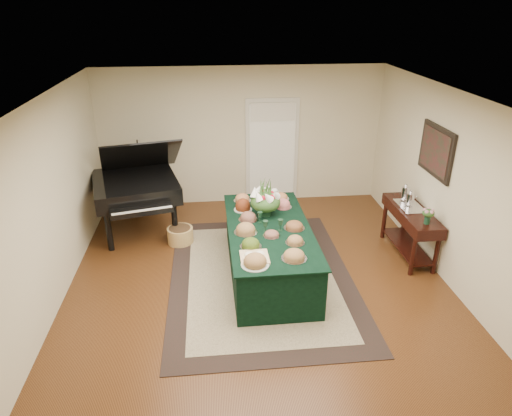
{
  "coord_description": "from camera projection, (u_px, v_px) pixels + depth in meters",
  "views": [
    {
      "loc": [
        -0.63,
        -5.67,
        3.81
      ],
      "look_at": [
        0.0,
        0.3,
        1.05
      ],
      "focal_mm": 32.0,
      "sensor_mm": 36.0,
      "label": 1
    }
  ],
  "objects": [
    {
      "name": "wicker_basket",
      "position": [
        180.0,
        235.0,
        7.78
      ],
      "size": [
        0.44,
        0.44,
        0.27
      ],
      "primitive_type": "cylinder",
      "color": "#A67E43",
      "rests_on": "ground"
    },
    {
      "name": "green_goblets",
      "position": [
        268.0,
        223.0,
        6.57
      ],
      "size": [
        0.34,
        0.38,
        0.18
      ],
      "color": "#13301D",
      "rests_on": "buffet_table"
    },
    {
      "name": "wall_painting",
      "position": [
        436.0,
        151.0,
        6.77
      ],
      "size": [
        0.05,
        0.95,
        0.75
      ],
      "color": "black",
      "rests_on": "ground"
    },
    {
      "name": "food_platters",
      "position": [
        264.0,
        226.0,
        6.56
      ],
      "size": [
        1.03,
        2.34,
        0.15
      ],
      "color": "#AEB7AD",
      "rests_on": "buffet_table"
    },
    {
      "name": "buffet_table",
      "position": [
        269.0,
        250.0,
        6.8
      ],
      "size": [
        1.21,
        2.55,
        0.78
      ],
      "color": "black",
      "rests_on": "ground"
    },
    {
      "name": "mahogany_sideboard",
      "position": [
        411.0,
        220.0,
        7.22
      ],
      "size": [
        0.45,
        1.42,
        0.8
      ],
      "color": "black",
      "rests_on": "ground"
    },
    {
      "name": "ground",
      "position": [
        258.0,
        280.0,
        6.77
      ],
      "size": [
        6.0,
        6.0,
        0.0
      ],
      "primitive_type": "plane",
      "color": "black",
      "rests_on": "ground"
    },
    {
      "name": "cutting_board",
      "position": [
        254.0,
        255.0,
        5.86
      ],
      "size": [
        0.37,
        0.37,
        0.1
      ],
      "color": "tan",
      "rests_on": "buffet_table"
    },
    {
      "name": "tea_service",
      "position": [
        408.0,
        197.0,
        7.29
      ],
      "size": [
        0.34,
        0.58,
        0.3
      ],
      "color": "silver",
      "rests_on": "mahogany_sideboard"
    },
    {
      "name": "floral_centerpiece",
      "position": [
        265.0,
        198.0,
        6.9
      ],
      "size": [
        0.48,
        0.48,
        0.48
      ],
      "color": "#13301D",
      "rests_on": "buffet_table"
    },
    {
      "name": "grand_piano",
      "position": [
        136.0,
        186.0,
        7.9
      ],
      "size": [
        1.72,
        1.92,
        1.72
      ],
      "color": "black",
      "rests_on": "ground"
    },
    {
      "name": "kitchen_doorway",
      "position": [
        272.0,
        152.0,
        9.09
      ],
      "size": [
        1.05,
        0.07,
        2.1
      ],
      "color": "beige",
      "rests_on": "ground"
    },
    {
      "name": "area_rug",
      "position": [
        261.0,
        276.0,
        6.86
      ],
      "size": [
        2.69,
        3.77,
        0.01
      ],
      "color": "black",
      "rests_on": "ground"
    },
    {
      "name": "pink_bouquet",
      "position": [
        428.0,
        214.0,
        6.63
      ],
      "size": [
        0.2,
        0.2,
        0.25
      ],
      "color": "#13301D",
      "rests_on": "mahogany_sideboard"
    }
  ]
}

